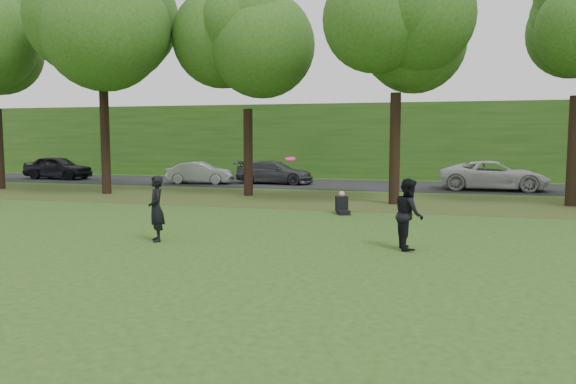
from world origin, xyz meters
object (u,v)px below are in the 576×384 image
(player_right, at_px, (409,214))
(frisbee, at_px, (290,159))
(seated_person, at_px, (342,205))
(player_left, at_px, (156,209))

(player_right, distance_m, frisbee, 3.33)
(player_right, relative_size, seated_person, 2.16)
(player_left, relative_size, player_right, 1.00)
(player_right, distance_m, seated_person, 6.57)
(player_left, height_order, player_right, player_right)
(seated_person, bearing_deg, player_left, -143.44)
(player_left, bearing_deg, seated_person, 112.71)
(frisbee, bearing_deg, player_left, -171.14)
(player_right, height_order, seated_person, player_right)
(player_left, distance_m, frisbee, 3.89)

